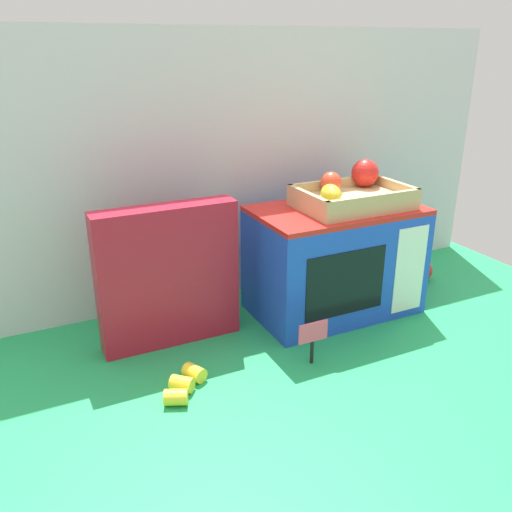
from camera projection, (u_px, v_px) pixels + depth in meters
name	position (u px, v px, depth m)	size (l,w,h in m)	color
ground_plane	(270.00, 323.00, 1.35)	(1.70, 1.70, 0.00)	#219E54
display_back_panel	(231.00, 169.00, 1.41)	(1.61, 0.03, 0.69)	silver
toy_microwave	(334.00, 260.00, 1.37)	(0.41, 0.25, 0.28)	blue
food_groups_crate	(352.00, 194.00, 1.33)	(0.27, 0.19, 0.10)	tan
cookie_set_box	(168.00, 276.00, 1.21)	(0.32, 0.07, 0.33)	#B2192D
price_sign	(315.00, 336.00, 1.16)	(0.07, 0.01, 0.10)	black
loose_toy_banana	(184.00, 384.00, 1.08)	(0.11, 0.11, 0.03)	yellow
loose_toy_apple	(421.00, 270.00, 1.58)	(0.06, 0.06, 0.06)	red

